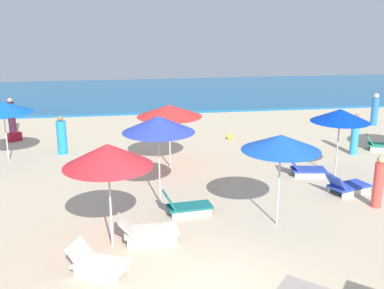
{
  "coord_description": "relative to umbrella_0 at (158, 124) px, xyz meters",
  "views": [
    {
      "loc": [
        -1.31,
        -7.94,
        5.43
      ],
      "look_at": [
        0.98,
        7.24,
        1.02
      ],
      "focal_mm": 43.37,
      "sensor_mm": 36.0,
      "label": 1
    }
  ],
  "objects": [
    {
      "name": "lounge_chair_7_0",
      "position": [
        9.29,
        4.03,
        -2.15
      ],
      "size": [
        1.35,
        0.98,
        0.63
      ],
      "rotation": [
        0.0,
        0.0,
        1.22
      ],
      "color": "silver",
      "rests_on": "ground_plane"
    },
    {
      "name": "lounge_chair_3_1",
      "position": [
        5.78,
        -0.12,
        -2.14
      ],
      "size": [
        1.52,
        1.06,
        0.69
      ],
      "rotation": [
        0.0,
        0.0,
        1.89
      ],
      "color": "silver",
      "rests_on": "ground_plane"
    },
    {
      "name": "umbrella_6",
      "position": [
        0.64,
        3.24,
        -0.31
      ],
      "size": [
        2.31,
        2.31,
        2.29
      ],
      "color": "silver",
      "rests_on": "ground_plane"
    },
    {
      "name": "umbrella_4",
      "position": [
        -1.35,
        -2.49,
        -0.08
      ],
      "size": [
        2.07,
        2.07,
        2.57
      ],
      "color": "silver",
      "rests_on": "ground_plane"
    },
    {
      "name": "umbrella_2",
      "position": [
        2.95,
        -1.88,
        -0.14
      ],
      "size": [
        2.02,
        2.02,
        2.45
      ],
      "color": "silver",
      "rests_on": "ground_plane"
    },
    {
      "name": "beachgoer_2",
      "position": [
        7.95,
        3.68,
        -1.6
      ],
      "size": [
        0.34,
        0.34,
        1.62
      ],
      "rotation": [
        0.0,
        0.0,
        4.58
      ],
      "color": "#329ECF",
      "rests_on": "ground_plane"
    },
    {
      "name": "umbrella_3",
      "position": [
        6.12,
        1.39,
        -0.26
      ],
      "size": [
        1.94,
        1.94,
        2.34
      ],
      "color": "silver",
      "rests_on": "ground_plane"
    },
    {
      "name": "beachgoer_3",
      "position": [
        -6.03,
        8.97,
        -1.59
      ],
      "size": [
        0.33,
        0.33,
        1.68
      ],
      "rotation": [
        0.0,
        0.0,
        6.26
      ],
      "color": "#35182B",
      "rests_on": "ground_plane"
    },
    {
      "name": "beachgoer_7",
      "position": [
        6.15,
        -1.23,
        -1.65
      ],
      "size": [
        0.36,
        0.36,
        1.54
      ],
      "rotation": [
        0.0,
        0.0,
        3.46
      ],
      "color": "#EC4A40",
      "rests_on": "ground_plane"
    },
    {
      "name": "beach_ball_1",
      "position": [
        3.62,
        6.58,
        -2.25
      ],
      "size": [
        0.26,
        0.26,
        0.26
      ],
      "primitive_type": "sphere",
      "color": "yellow",
      "rests_on": "ground_plane"
    },
    {
      "name": "ocean",
      "position": [
        0.36,
        18.74,
        -2.32
      ],
      "size": [
        60.0,
        13.05,
        0.12
      ],
      "primitive_type": "cube",
      "color": "#1B5F94",
      "rests_on": "ground_plane"
    },
    {
      "name": "umbrella_0",
      "position": [
        0.0,
        0.0,
        0.0
      ],
      "size": [
        2.07,
        2.07,
        2.62
      ],
      "color": "silver",
      "rests_on": "ground_plane"
    },
    {
      "name": "umbrella_5",
      "position": [
        -5.32,
        4.79,
        -0.31
      ],
      "size": [
        2.14,
        2.14,
        2.28
      ],
      "color": "silver",
      "rests_on": "ground_plane"
    },
    {
      "name": "lounge_chair_4_1",
      "position": [
        -1.65,
        -3.62,
        -2.13
      ],
      "size": [
        1.43,
        1.12,
        0.66
      ],
      "rotation": [
        0.0,
        0.0,
        1.14
      ],
      "color": "silver",
      "rests_on": "ground_plane"
    },
    {
      "name": "cooler_box_0",
      "position": [
        -5.69,
        7.72,
        -2.2
      ],
      "size": [
        0.62,
        0.56,
        0.37
      ],
      "primitive_type": "cube",
      "rotation": [
        0.0,
        0.0,
        3.74
      ],
      "color": "red",
      "rests_on": "ground_plane"
    },
    {
      "name": "lounge_chair_4_0",
      "position": [
        -0.52,
        -2.36,
        -2.1
      ],
      "size": [
        1.48,
        0.71,
        0.7
      ],
      "rotation": [
        0.0,
        0.0,
        1.6
      ],
      "color": "silver",
      "rests_on": "ground_plane"
    },
    {
      "name": "lounge_chair_3_0",
      "position": [
        5.13,
        1.62,
        -2.15
      ],
      "size": [
        1.38,
        0.82,
        0.63
      ],
      "rotation": [
        0.0,
        0.0,
        1.41
      ],
      "color": "silver",
      "rests_on": "ground_plane"
    },
    {
      "name": "beachgoer_5",
      "position": [
        11.29,
        8.13,
        -1.63
      ],
      "size": [
        0.35,
        0.35,
        1.59
      ],
      "rotation": [
        0.0,
        0.0,
        1.64
      ],
      "color": "blue",
      "rests_on": "ground_plane"
    },
    {
      "name": "lounge_chair_0_0",
      "position": [
        0.64,
        -0.92,
        -2.15
      ],
      "size": [
        1.41,
        0.72,
        0.7
      ],
      "rotation": [
        0.0,
        0.0,
        1.69
      ],
      "color": "silver",
      "rests_on": "ground_plane"
    },
    {
      "name": "beachgoer_0",
      "position": [
        -3.41,
        5.47,
        -1.68
      ],
      "size": [
        0.46,
        0.46,
        1.53
      ],
      "rotation": [
        0.0,
        0.0,
        1.82
      ],
      "color": "#2092D9",
      "rests_on": "ground_plane"
    }
  ]
}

